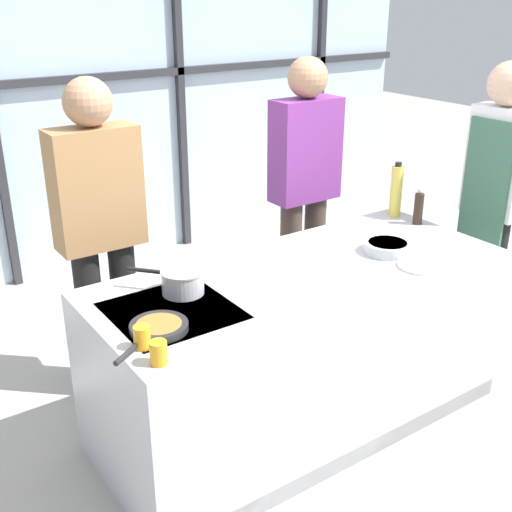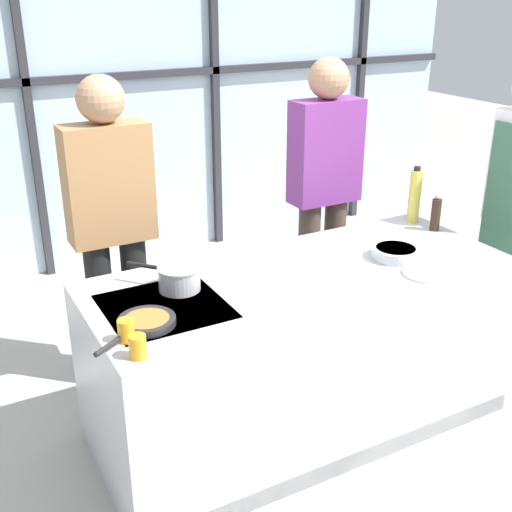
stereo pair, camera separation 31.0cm
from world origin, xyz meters
The scene contains 14 objects.
ground_plane centered at (0.00, 0.00, 0.00)m, with size 18.00×18.00×0.00m, color #ADA89E.
back_window_wall centered at (0.00, 2.69, 1.40)m, with size 6.40×0.10×2.80m.
demo_island centered at (0.00, 0.00, 0.44)m, with size 2.15×0.91×0.88m.
chef centered at (1.43, -0.03, 1.08)m, with size 0.25×0.36×1.81m.
spectator_far_left centered at (-0.70, 0.87, 1.02)m, with size 0.46×0.25×1.78m.
spectator_center_left centered at (0.70, 0.87, 1.03)m, with size 0.45×0.25×1.80m.
frying_pan centered at (-0.87, -0.13, 0.90)m, with size 0.39×0.30×0.03m.
saucepan centered at (-0.61, 0.13, 0.94)m, with size 0.29×0.31×0.11m.
white_plate centered at (0.52, -0.29, 0.89)m, with size 0.23×0.23×0.01m, color white.
mixing_bowl centered at (0.52, -0.06, 0.91)m, with size 0.25×0.25×0.06m.
oil_bottle centered at (0.98, 0.33, 1.04)m, with size 0.07×0.07×0.34m.
pepper_grinder centered at (0.99, 0.16, 0.98)m, with size 0.05×0.05×0.22m.
juice_glass_near centered at (-0.98, -0.35, 0.93)m, with size 0.07×0.07×0.09m, color orange.
juice_glass_far centered at (-0.98, -0.21, 0.93)m, with size 0.07×0.07×0.09m, color orange.
Camera 1 is at (-1.85, -2.25, 2.18)m, focal length 45.00 mm.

